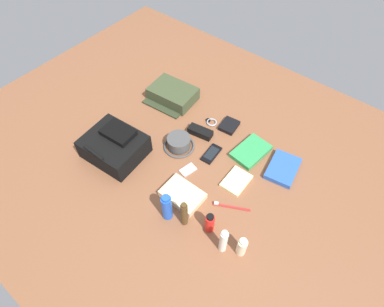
# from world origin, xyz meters

# --- Properties ---
(ground_plane) EXTENTS (2.64, 2.02, 0.02)m
(ground_plane) POSITION_xyz_m (0.00, 0.00, -0.01)
(ground_plane) COLOR brown
(ground_plane) RESTS_ON ground
(backpack) EXTENTS (0.32, 0.28, 0.15)m
(backpack) POSITION_xyz_m (0.34, 0.23, 0.06)
(backpack) COLOR black
(backpack) RESTS_ON ground_plane
(toiletry_pouch) EXTENTS (0.29, 0.26, 0.08)m
(toiletry_pouch) POSITION_xyz_m (0.38, -0.28, 0.04)
(toiletry_pouch) COLOR #384228
(toiletry_pouch) RESTS_ON ground_plane
(bucket_hat) EXTENTS (0.17, 0.17, 0.07)m
(bucket_hat) POSITION_xyz_m (0.11, -0.02, 0.03)
(bucket_hat) COLOR #444444
(bucket_hat) RESTS_ON ground_plane
(lotion_bottle) EXTENTS (0.04, 0.04, 0.12)m
(lotion_bottle) POSITION_xyz_m (-0.49, 0.27, 0.06)
(lotion_bottle) COLOR beige
(lotion_bottle) RESTS_ON ground_plane
(toothpaste_tube) EXTENTS (0.03, 0.03, 0.16)m
(toothpaste_tube) POSITION_xyz_m (-0.42, 0.31, 0.08)
(toothpaste_tube) COLOR white
(toothpaste_tube) RESTS_ON ground_plane
(sunscreen_spray) EXTENTS (0.04, 0.04, 0.12)m
(sunscreen_spray) POSITION_xyz_m (-0.32, 0.27, 0.06)
(sunscreen_spray) COLOR red
(sunscreen_spray) RESTS_ON ground_plane
(cologne_bottle) EXTENTS (0.03, 0.03, 0.17)m
(cologne_bottle) POSITION_xyz_m (-0.21, 0.31, 0.08)
(cologne_bottle) COLOR #473319
(cologne_bottle) RESTS_ON ground_plane
(deodorant_spray) EXTENTS (0.05, 0.05, 0.17)m
(deodorant_spray) POSITION_xyz_m (-0.13, 0.34, 0.08)
(deodorant_spray) COLOR blue
(deodorant_spray) RESTS_ON ground_plane
(paperback_novel) EXTENTS (0.17, 0.22, 0.03)m
(paperback_novel) POSITION_xyz_m (-0.42, -0.24, 0.01)
(paperback_novel) COLOR blue
(paperback_novel) RESTS_ON ground_plane
(travel_guidebook) EXTENTS (0.16, 0.22, 0.03)m
(travel_guidebook) POSITION_xyz_m (-0.23, -0.23, 0.01)
(travel_guidebook) COLOR #2D934C
(travel_guidebook) RESTS_ON ground_plane
(cell_phone) EXTENTS (0.07, 0.14, 0.01)m
(cell_phone) POSITION_xyz_m (-0.07, -0.09, 0.01)
(cell_phone) COLOR black
(cell_phone) RESTS_ON ground_plane
(media_player) EXTENTS (0.07, 0.09, 0.01)m
(media_player) POSITION_xyz_m (-0.03, 0.08, 0.01)
(media_player) COLOR #B7B7BC
(media_player) RESTS_ON ground_plane
(wristwatch) EXTENTS (0.07, 0.06, 0.01)m
(wristwatch) POSITION_xyz_m (0.08, -0.27, 0.01)
(wristwatch) COLOR #99999E
(wristwatch) RESTS_ON ground_plane
(toothbrush) EXTENTS (0.16, 0.09, 0.02)m
(toothbrush) POSITION_xyz_m (-0.33, 0.12, 0.01)
(toothbrush) COLOR red
(toothbrush) RESTS_ON ground_plane
(wallet) EXTENTS (0.10, 0.12, 0.02)m
(wallet) POSITION_xyz_m (-0.03, -0.31, 0.01)
(wallet) COLOR black
(wallet) RESTS_ON ground_plane
(notepad) EXTENTS (0.11, 0.15, 0.02)m
(notepad) POSITION_xyz_m (-0.27, -0.02, 0.01)
(notepad) COLOR beige
(notepad) RESTS_ON ground_plane
(folded_towel) EXTENTS (0.20, 0.14, 0.04)m
(folded_towel) POSITION_xyz_m (-0.11, 0.21, 0.02)
(folded_towel) COLOR beige
(folded_towel) RESTS_ON ground_plane
(sunglasses_case) EXTENTS (0.15, 0.08, 0.04)m
(sunglasses_case) POSITION_xyz_m (0.07, -0.16, 0.02)
(sunglasses_case) COLOR black
(sunglasses_case) RESTS_ON ground_plane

